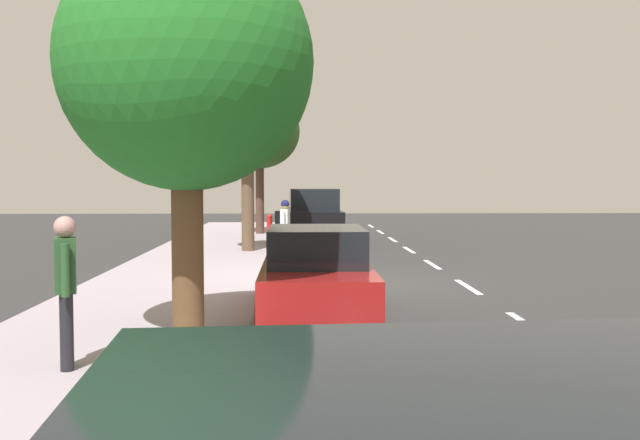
% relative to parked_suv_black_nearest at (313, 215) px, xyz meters
% --- Properties ---
extents(ground, '(68.65, 68.65, 0.00)m').
position_rel_parked_suv_black_nearest_xyz_m(ground, '(-0.48, 10.24, -1.03)').
color(ground, '#2F2F2F').
extents(sidewalk, '(3.78, 42.90, 0.14)m').
position_rel_parked_suv_black_nearest_xyz_m(sidewalk, '(3.18, 10.24, -0.96)').
color(sidewalk, '#A0929C').
rests_on(sidewalk, ground).
extents(curb_edge, '(0.16, 42.90, 0.14)m').
position_rel_parked_suv_black_nearest_xyz_m(curb_edge, '(1.21, 10.24, -0.96)').
color(curb_edge, gray).
rests_on(curb_edge, ground).
extents(lane_stripe_centre, '(0.14, 40.00, 0.01)m').
position_rel_parked_suv_black_nearest_xyz_m(lane_stripe_centre, '(-3.10, 8.79, -1.02)').
color(lane_stripe_centre, white).
rests_on(lane_stripe_centre, ground).
extents(lane_stripe_bike_edge, '(0.12, 42.90, 0.01)m').
position_rel_parked_suv_black_nearest_xyz_m(lane_stripe_bike_edge, '(-0.26, 10.24, -1.02)').
color(lane_stripe_bike_edge, white).
rests_on(lane_stripe_bike_edge, ground).
extents(parked_suv_black_nearest, '(2.07, 4.75, 1.99)m').
position_rel_parked_suv_black_nearest_xyz_m(parked_suv_black_nearest, '(0.00, 0.00, 0.00)').
color(parked_suv_black_nearest, black).
rests_on(parked_suv_black_nearest, ground).
extents(parked_sedan_red_second, '(1.84, 4.40, 1.52)m').
position_rel_parked_suv_black_nearest_xyz_m(parked_sedan_red_second, '(0.26, 14.50, -0.27)').
color(parked_sedan_red_second, maroon).
rests_on(parked_sedan_red_second, ground).
extents(bicycle_at_curb, '(1.57, 0.77, 0.72)m').
position_rel_parked_suv_black_nearest_xyz_m(bicycle_at_curb, '(0.74, 4.59, -0.67)').
color(bicycle_at_curb, black).
rests_on(bicycle_at_curb, ground).
extents(cyclist_with_backpack, '(0.46, 0.61, 1.70)m').
position_rel_parked_suv_black_nearest_xyz_m(cyclist_with_backpack, '(0.97, 4.14, 0.01)').
color(cyclist_with_backpack, '#C6B284').
rests_on(cyclist_with_backpack, ground).
extents(street_tree_near_cyclist, '(3.23, 3.23, 5.61)m').
position_rel_parked_suv_black_nearest_xyz_m(street_tree_near_cyclist, '(2.08, -3.26, 3.20)').
color(street_tree_near_cyclist, '#4F362C').
rests_on(street_tree_near_cyclist, sidewalk).
extents(street_tree_mid_block, '(2.70, 2.70, 5.35)m').
position_rel_parked_suv_black_nearest_xyz_m(street_tree_mid_block, '(2.08, 4.02, 3.20)').
color(street_tree_mid_block, brown).
rests_on(street_tree_mid_block, sidewalk).
extents(street_tree_far_end, '(3.46, 3.46, 5.50)m').
position_rel_parked_suv_black_nearest_xyz_m(street_tree_far_end, '(2.08, 16.47, 2.84)').
color(street_tree_far_end, brown).
rests_on(street_tree_far_end, sidewalk).
extents(pedestrian_on_phone, '(0.33, 0.60, 1.75)m').
position_rel_parked_suv_black_nearest_xyz_m(pedestrian_on_phone, '(3.21, 18.15, 0.11)').
color(pedestrian_on_phone, black).
rests_on(pedestrian_on_phone, sidewalk).
extents(fire_hydrant, '(0.22, 0.22, 0.84)m').
position_rel_parked_suv_black_nearest_xyz_m(fire_hydrant, '(1.64, -1.98, -0.46)').
color(fire_hydrant, red).
rests_on(fire_hydrant, sidewalk).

